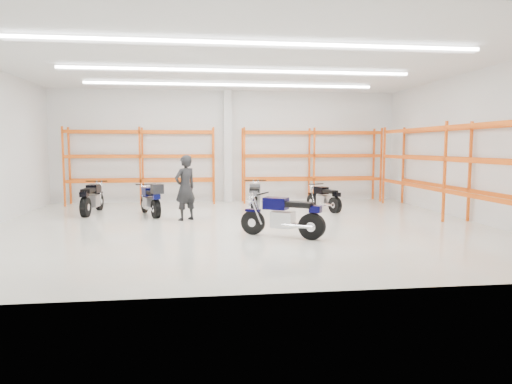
{
  "coord_description": "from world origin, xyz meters",
  "views": [
    {
      "loc": [
        -1.18,
        -12.73,
        2.26
      ],
      "look_at": [
        0.48,
        0.5,
        0.92
      ],
      "focal_mm": 32.0,
      "sensor_mm": 36.0,
      "label": 1
    }
  ],
  "objects": [
    {
      "name": "pallet_racking_back_left",
      "position": [
        -3.4,
        5.48,
        1.79
      ],
      "size": [
        5.67,
        0.87,
        3.0
      ],
      "color": "#DC5716",
      "rests_on": "ground"
    },
    {
      "name": "standing_man",
      "position": [
        -1.6,
        1.26,
        1.0
      ],
      "size": [
        0.87,
        0.82,
        2.0
      ],
      "primitive_type": "imported",
      "rotation": [
        0.0,
        0.0,
        3.81
      ],
      "color": "black",
      "rests_on": "ground"
    },
    {
      "name": "ground",
      "position": [
        0.0,
        0.0,
        0.0
      ],
      "size": [
        14.0,
        14.0,
        0.0
      ],
      "primitive_type": "plane",
      "color": "beige",
      "rests_on": "ground"
    },
    {
      "name": "motorcycle_back_d",
      "position": [
        3.17,
        2.63,
        0.43
      ],
      "size": [
        0.87,
        1.81,
        0.93
      ],
      "color": "black",
      "rests_on": "ground"
    },
    {
      "name": "motorcycle_back_a",
      "position": [
        -4.74,
        2.93,
        0.5
      ],
      "size": [
        0.73,
        2.19,
        1.08
      ],
      "color": "black",
      "rests_on": "ground"
    },
    {
      "name": "motorcycle_main",
      "position": [
        0.94,
        -1.74,
        0.51
      ],
      "size": [
        1.97,
        1.28,
        1.09
      ],
      "color": "black",
      "rests_on": "ground"
    },
    {
      "name": "motorcycle_back_c",
      "position": [
        0.67,
        2.37,
        0.51
      ],
      "size": [
        0.8,
        2.22,
        1.1
      ],
      "color": "black",
      "rests_on": "ground"
    },
    {
      "name": "room_shell",
      "position": [
        0.0,
        0.03,
        3.28
      ],
      "size": [
        14.02,
        12.02,
        4.51
      ],
      "color": "white",
      "rests_on": "ground"
    },
    {
      "name": "pallet_racking_side",
      "position": [
        6.48,
        0.0,
        1.81
      ],
      "size": [
        0.87,
        9.07,
        3.0
      ],
      "color": "#DC5716",
      "rests_on": "ground"
    },
    {
      "name": "motorcycle_back_b",
      "position": [
        -2.73,
        2.25,
        0.52
      ],
      "size": [
        1.03,
        2.06,
        1.09
      ],
      "color": "black",
      "rests_on": "ground"
    },
    {
      "name": "pallet_racking_back_right",
      "position": [
        3.4,
        5.48,
        1.79
      ],
      "size": [
        5.67,
        0.87,
        3.0
      ],
      "color": "#DC5716",
      "rests_on": "ground"
    },
    {
      "name": "structural_column",
      "position": [
        0.0,
        5.82,
        2.25
      ],
      "size": [
        0.32,
        0.32,
        4.5
      ],
      "primitive_type": "cube",
      "color": "white",
      "rests_on": "ground"
    }
  ]
}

